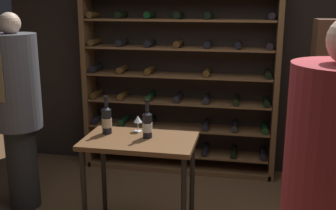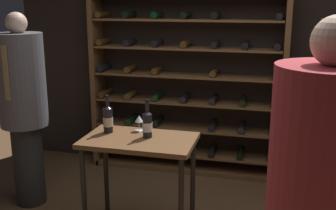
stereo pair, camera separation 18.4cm
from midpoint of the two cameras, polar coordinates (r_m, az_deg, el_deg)
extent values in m
cube|color=black|center=(4.95, 5.36, 7.40)|extent=(5.13, 0.10, 2.89)
cube|color=brown|center=(5.18, -11.87, 3.11)|extent=(0.06, 0.32, 2.11)
cube|color=brown|center=(4.78, 13.63, 2.08)|extent=(0.06, 0.32, 2.11)
cube|color=brown|center=(5.16, 0.34, -8.52)|extent=(2.23, 0.32, 0.06)
cube|color=brown|center=(5.09, 0.34, -6.51)|extent=(2.15, 0.32, 0.02)
cylinder|color=black|center=(5.14, -3.38, -5.66)|extent=(0.08, 0.30, 0.08)
cylinder|color=#4C3314|center=(5.07, 0.35, -5.93)|extent=(0.08, 0.30, 0.08)
cylinder|color=black|center=(5.02, 4.17, -6.18)|extent=(0.08, 0.30, 0.08)
cylinder|color=black|center=(5.00, 8.05, -6.40)|extent=(0.08, 0.30, 0.08)
cylinder|color=black|center=(4.99, 11.96, -6.59)|extent=(0.08, 0.30, 0.08)
cube|color=brown|center=(4.99, 0.35, -3.09)|extent=(2.15, 0.32, 0.02)
cylinder|color=black|center=(5.25, -10.61, -1.82)|extent=(0.08, 0.30, 0.08)
cylinder|color=black|center=(5.14, -7.10, -2.04)|extent=(0.08, 0.30, 0.08)
cylinder|color=black|center=(5.04, -3.44, -2.27)|extent=(0.08, 0.30, 0.08)
cylinder|color=black|center=(4.92, 4.23, -2.70)|extent=(0.08, 0.30, 0.08)
cylinder|color=black|center=(4.90, 8.18, -2.91)|extent=(0.08, 0.30, 0.08)
cylinder|color=black|center=(4.89, 12.15, -3.10)|extent=(0.08, 0.30, 0.08)
cube|color=brown|center=(4.90, 0.36, 0.46)|extent=(2.15, 0.32, 0.02)
cylinder|color=#4C3314|center=(5.17, -10.77, 1.57)|extent=(0.08, 0.30, 0.08)
cylinder|color=#4C3314|center=(5.06, -7.21, 1.42)|extent=(0.08, 0.30, 0.08)
cylinder|color=black|center=(4.96, -3.49, 1.26)|extent=(0.08, 0.30, 0.08)
cylinder|color=black|center=(4.89, 0.36, 1.08)|extent=(0.08, 0.30, 0.08)
cylinder|color=black|center=(4.84, 4.30, 0.90)|extent=(0.08, 0.30, 0.08)
cylinder|color=black|center=(4.81, 8.31, 0.71)|extent=(0.08, 0.30, 0.08)
cylinder|color=black|center=(4.81, 12.34, 0.52)|extent=(0.08, 0.30, 0.08)
cube|color=brown|center=(4.84, 0.36, 4.12)|extent=(2.15, 0.32, 0.02)
cylinder|color=black|center=(5.12, -10.94, 5.05)|extent=(0.08, 0.30, 0.08)
cylinder|color=#4C3314|center=(5.00, -7.32, 4.98)|extent=(0.08, 0.30, 0.08)
cylinder|color=#4C3314|center=(4.90, -3.55, 4.88)|extent=(0.08, 0.30, 0.08)
cylinder|color=#4C3314|center=(4.78, 4.37, 4.62)|extent=(0.08, 0.30, 0.08)
cylinder|color=black|center=(4.74, 12.55, 4.25)|extent=(0.08, 0.30, 0.08)
cube|color=brown|center=(4.79, 0.37, 7.87)|extent=(2.15, 0.32, 0.02)
cylinder|color=#4C3314|center=(5.08, -11.11, 8.59)|extent=(0.08, 0.30, 0.08)
cylinder|color=black|center=(4.96, -7.44, 8.61)|extent=(0.08, 0.30, 0.08)
cylinder|color=black|center=(4.86, -3.60, 8.59)|extent=(0.08, 0.30, 0.08)
cylinder|color=#4C3314|center=(4.78, 0.37, 8.52)|extent=(0.08, 0.30, 0.08)
cylinder|color=black|center=(4.73, 4.44, 8.42)|extent=(0.08, 0.30, 0.08)
cylinder|color=black|center=(4.70, 8.59, 8.27)|extent=(0.08, 0.30, 0.08)
cylinder|color=black|center=(4.70, 12.76, 8.07)|extent=(0.08, 0.30, 0.08)
cube|color=brown|center=(4.77, 0.37, 11.67)|extent=(2.15, 0.32, 0.02)
cylinder|color=#4C3314|center=(5.06, -11.28, 12.18)|extent=(0.08, 0.30, 0.08)
cylinder|color=black|center=(4.94, -7.56, 12.28)|extent=(0.08, 0.30, 0.08)
cylinder|color=black|center=(4.84, -3.66, 12.34)|extent=(0.08, 0.30, 0.08)
cylinder|color=black|center=(4.76, 0.37, 12.34)|extent=(0.08, 0.30, 0.08)
cylinder|color=black|center=(4.71, 4.52, 12.27)|extent=(0.08, 0.30, 0.08)
cylinder|color=black|center=(4.68, 12.97, 11.95)|extent=(0.08, 0.30, 0.08)
cube|color=brown|center=(3.44, -5.51, -5.00)|extent=(0.93, 0.57, 0.04)
cylinder|color=black|center=(3.56, -13.00, -12.70)|extent=(0.04, 0.04, 0.88)
cylinder|color=black|center=(3.33, 0.54, -14.29)|extent=(0.04, 0.04, 0.88)
cylinder|color=black|center=(3.95, -10.20, -9.75)|extent=(0.04, 0.04, 0.88)
cylinder|color=black|center=(3.74, 1.90, -10.91)|extent=(0.04, 0.04, 0.88)
cube|color=olive|center=(2.25, 17.78, -2.35)|extent=(0.05, 0.02, 0.51)
cylinder|color=black|center=(4.43, -20.58, -8.07)|extent=(0.30, 0.30, 0.83)
cylinder|color=#4C4C51|center=(4.19, -21.61, 3.00)|extent=(0.46, 0.46, 0.90)
sphere|color=beige|center=(4.13, -22.31, 10.40)|extent=(0.20, 0.20, 0.20)
cube|color=olive|center=(3.98, -23.47, 3.85)|extent=(0.05, 0.01, 0.51)
cube|color=#4C2D1E|center=(4.26, 20.51, -1.59)|extent=(0.44, 0.36, 1.87)
cylinder|color=black|center=(3.43, -4.41, -2.93)|extent=(0.08, 0.08, 0.20)
cone|color=black|center=(3.40, -4.44, -1.11)|extent=(0.08, 0.08, 0.03)
cylinder|color=black|center=(3.39, -4.46, -0.27)|extent=(0.03, 0.03, 0.08)
cylinder|color=black|center=(3.37, -4.48, 0.55)|extent=(0.03, 0.03, 0.02)
cylinder|color=silver|center=(3.43, -4.40, -3.09)|extent=(0.08, 0.08, 0.08)
cylinder|color=black|center=(3.58, -9.93, -2.25)|extent=(0.08, 0.08, 0.21)
cone|color=black|center=(3.55, -10.01, -0.41)|extent=(0.08, 0.08, 0.03)
cylinder|color=black|center=(3.54, -10.04, 0.34)|extent=(0.03, 0.03, 0.07)
cylinder|color=black|center=(3.53, -10.07, 1.06)|extent=(0.03, 0.03, 0.02)
cylinder|color=#C6B28C|center=(3.58, -9.92, -2.42)|extent=(0.09, 0.09, 0.08)
cylinder|color=silver|center=(3.63, -5.61, -3.62)|extent=(0.07, 0.07, 0.00)
cylinder|color=silver|center=(3.61, -5.63, -2.99)|extent=(0.01, 0.01, 0.08)
cone|color=silver|center=(3.59, -5.66, -1.96)|extent=(0.07, 0.07, 0.06)
cylinder|color=#590A14|center=(3.60, -5.65, -2.15)|extent=(0.04, 0.04, 0.02)
camera|label=1|loc=(0.09, -91.56, -0.40)|focal=44.08mm
camera|label=2|loc=(0.09, 88.44, 0.40)|focal=44.08mm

